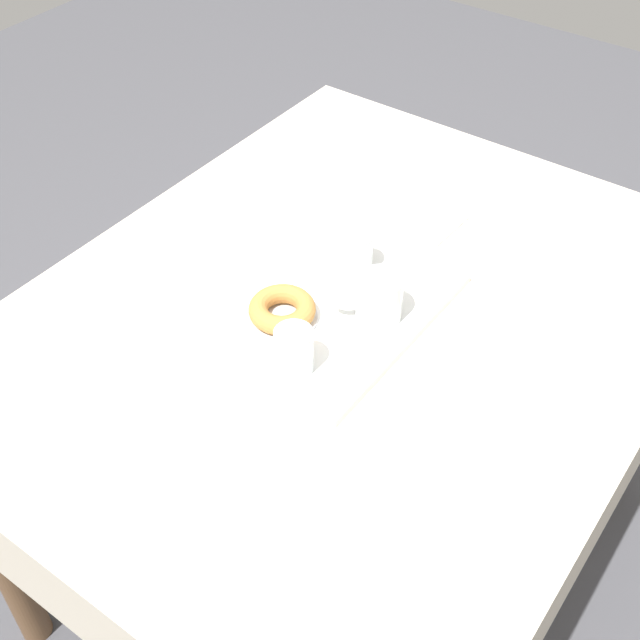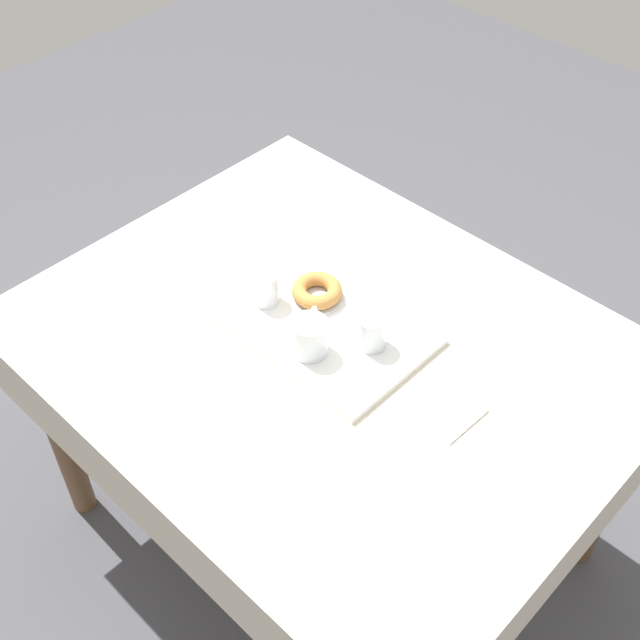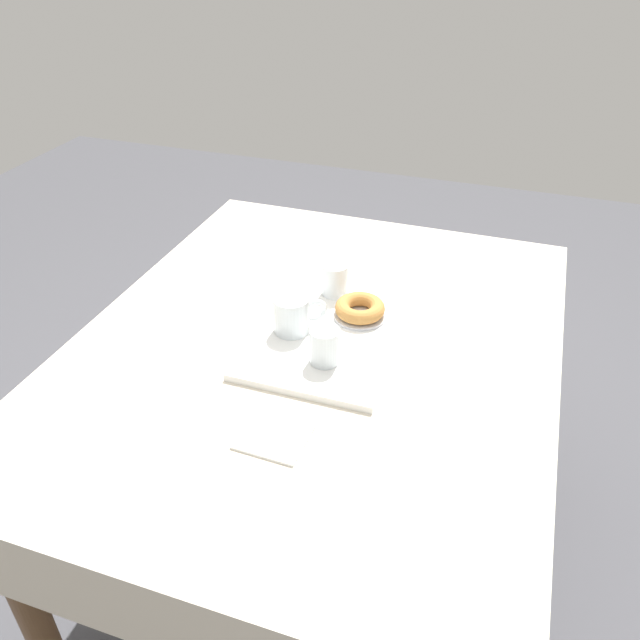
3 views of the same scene
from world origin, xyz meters
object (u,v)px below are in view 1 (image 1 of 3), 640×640
(water_glass_far, at_px, (294,352))
(paper_napkin, at_px, (426,221))
(dining_table, at_px, (350,349))
(sugar_donut_left, at_px, (282,309))
(donut_plate_left, at_px, (282,318))
(water_glass_near, at_px, (355,253))
(serving_tray, at_px, (332,308))
(tea_mug_left, at_px, (377,300))

(water_glass_far, xyz_separation_m, paper_napkin, (0.49, 0.04, -0.05))
(dining_table, xyz_separation_m, sugar_donut_left, (-0.10, 0.07, 0.14))
(water_glass_far, height_order, donut_plate_left, water_glass_far)
(water_glass_near, xyz_separation_m, sugar_donut_left, (-0.19, 0.02, -0.01))
(serving_tray, height_order, paper_napkin, serving_tray)
(dining_table, height_order, serving_tray, serving_tray)
(water_glass_near, bearing_deg, sugar_donut_left, 172.82)
(paper_napkin, bearing_deg, serving_tray, -179.61)
(tea_mug_left, height_order, paper_napkin, tea_mug_left)
(tea_mug_left, bearing_deg, sugar_donut_left, 127.69)
(sugar_donut_left, bearing_deg, dining_table, -35.14)
(tea_mug_left, relative_size, water_glass_far, 1.39)
(serving_tray, distance_m, donut_plate_left, 0.09)
(tea_mug_left, bearing_deg, paper_napkin, 14.65)
(dining_table, xyz_separation_m, tea_mug_left, (-0.01, -0.05, 0.15))
(tea_mug_left, height_order, sugar_donut_left, tea_mug_left)
(serving_tray, xyz_separation_m, donut_plate_left, (-0.08, 0.05, 0.01))
(water_glass_far, distance_m, donut_plate_left, 0.12)
(sugar_donut_left, bearing_deg, tea_mug_left, -52.31)
(donut_plate_left, bearing_deg, water_glass_near, -7.18)
(water_glass_near, height_order, sugar_donut_left, water_glass_near)
(dining_table, height_order, water_glass_far, water_glass_far)
(serving_tray, distance_m, water_glass_far, 0.17)
(dining_table, distance_m, sugar_donut_left, 0.18)
(water_glass_near, relative_size, water_glass_far, 1.00)
(tea_mug_left, bearing_deg, serving_tray, 101.91)
(serving_tray, distance_m, water_glass_near, 0.12)
(water_glass_near, xyz_separation_m, paper_napkin, (0.22, -0.02, -0.05))
(water_glass_far, height_order, paper_napkin, water_glass_far)
(water_glass_far, distance_m, paper_napkin, 0.49)
(water_glass_near, distance_m, paper_napkin, 0.23)
(dining_table, xyz_separation_m, water_glass_far, (-0.18, -0.01, 0.15))
(water_glass_near, distance_m, sugar_donut_left, 0.19)
(water_glass_near, bearing_deg, tea_mug_left, -130.51)
(water_glass_near, relative_size, sugar_donut_left, 0.69)
(water_glass_far, distance_m, sugar_donut_left, 0.12)
(donut_plate_left, bearing_deg, water_glass_far, -132.78)
(donut_plate_left, relative_size, sugar_donut_left, 1.05)
(tea_mug_left, relative_size, paper_napkin, 0.89)
(dining_table, height_order, donut_plate_left, donut_plate_left)
(serving_tray, distance_m, paper_napkin, 0.33)
(dining_table, relative_size, paper_napkin, 10.54)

